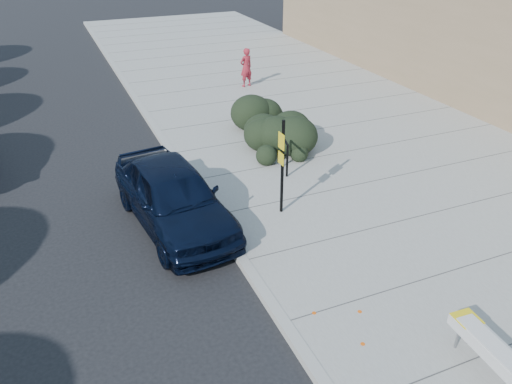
% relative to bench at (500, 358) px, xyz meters
% --- Properties ---
extents(ground, '(120.00, 120.00, 0.00)m').
position_rel_bench_xyz_m(ground, '(-2.50, 4.43, -0.62)').
color(ground, black).
rests_on(ground, ground).
extents(sidewalk_near, '(11.20, 50.00, 0.15)m').
position_rel_bench_xyz_m(sidewalk_near, '(3.10, 9.43, -0.55)').
color(sidewalk_near, gray).
rests_on(sidewalk_near, ground).
extents(curb_near, '(0.22, 50.00, 0.17)m').
position_rel_bench_xyz_m(curb_near, '(-2.50, 9.43, -0.54)').
color(curb_near, '#9E9E99').
rests_on(curb_near, ground).
extents(bench, '(0.52, 2.00, 0.60)m').
position_rel_bench_xyz_m(bench, '(0.00, 0.00, 0.00)').
color(bench, gray).
rests_on(bench, sidewalk_near).
extents(bike_rack, '(0.20, 0.67, 0.99)m').
position_rel_bench_xyz_m(bike_rack, '(0.15, 7.93, 0.12)').
color(bike_rack, black).
rests_on(bike_rack, sidewalk_near).
extents(sign_post, '(0.09, 0.28, 2.41)m').
position_rel_bench_xyz_m(sign_post, '(-0.90, 5.97, 0.90)').
color(sign_post, black).
rests_on(sign_post, sidewalk_near).
extents(hedge, '(2.04, 3.73, 1.36)m').
position_rel_bench_xyz_m(hedge, '(0.71, 10.17, 0.20)').
color(hedge, black).
rests_on(hedge, sidewalk_near).
extents(sedan_navy, '(2.38, 4.80, 1.57)m').
position_rel_bench_xyz_m(sedan_navy, '(-3.41, 6.66, 0.16)').
color(sedan_navy, black).
rests_on(sedan_navy, ground).
extents(pedestrian, '(0.67, 0.53, 1.63)m').
position_rel_bench_xyz_m(pedestrian, '(2.23, 16.02, 0.34)').
color(pedestrian, maroon).
rests_on(pedestrian, sidewalk_near).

